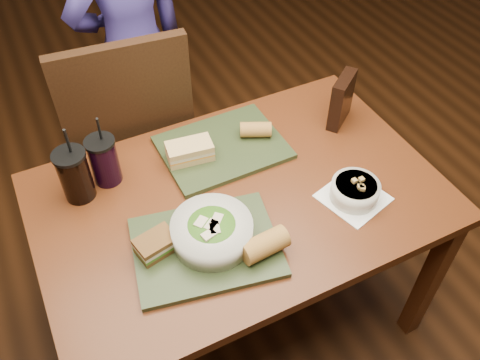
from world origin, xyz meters
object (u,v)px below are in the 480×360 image
object	(u,v)px
tray_near	(206,247)
soup_bowl	(355,191)
tray_far	(223,147)
salad_bowl	(212,230)
dining_table	(240,213)
cup_berry	(104,160)
sandwich_near	(156,245)
diner	(134,50)
sandwich_far	(190,151)
baguette_far	(256,130)
baguette_near	(265,245)
chip_bag	(342,100)
cup_cola	(75,175)
chair_far	(128,136)

from	to	relation	value
tray_near	soup_bowl	bearing A→B (deg)	-3.12
tray_far	salad_bowl	size ratio (longest dim) A/B	1.75
dining_table	cup_berry	xyz separation A→B (m)	(-0.36, 0.26, 0.18)
dining_table	salad_bowl	xyz separation A→B (m)	(-0.16, -0.13, 0.15)
tray_near	sandwich_near	world-z (taller)	sandwich_near
diner	sandwich_far	size ratio (longest dim) A/B	9.23
baguette_far	cup_berry	world-z (taller)	cup_berry
baguette_near	baguette_far	world-z (taller)	baguette_near
diner	sandwich_near	xyz separation A→B (m)	(-0.28, -1.07, 0.04)
baguette_near	cup_berry	xyz separation A→B (m)	(-0.32, 0.50, 0.03)
tray_near	chip_bag	distance (m)	0.76
dining_table	cup_cola	distance (m)	0.55
sandwich_far	chip_bag	xyz separation A→B (m)	(0.58, -0.04, 0.05)
diner	baguette_near	bearing A→B (deg)	76.22
diner	tray_far	size ratio (longest dim) A/B	3.59
salad_bowl	cup_cola	size ratio (longest dim) A/B	0.85
sandwich_near	baguette_near	xyz separation A→B (m)	(0.28, -0.14, 0.01)
soup_bowl	sandwich_far	distance (m)	0.56
tray_far	baguette_far	xyz separation A→B (m)	(0.13, -0.00, 0.04)
dining_table	tray_far	distance (m)	0.25
tray_near	soup_bowl	xyz separation A→B (m)	(0.51, -0.03, 0.03)
chair_far	baguette_near	bearing A→B (deg)	-79.03
tray_near	baguette_near	xyz separation A→B (m)	(0.14, -0.10, 0.04)
diner	sandwich_near	world-z (taller)	diner
baguette_near	sandwich_near	bearing A→B (deg)	152.39
baguette_far	sandwich_far	bearing A→B (deg)	-179.50
baguette_near	chip_bag	bearing A→B (deg)	37.67
chair_far	diner	size ratio (longest dim) A/B	0.72
dining_table	cup_cola	bearing A→B (deg)	153.47
tray_near	soup_bowl	world-z (taller)	soup_bowl
dining_table	cup_cola	size ratio (longest dim) A/B	4.63
diner	soup_bowl	distance (m)	1.20
chair_far	diner	xyz separation A→B (m)	(0.17, 0.37, 0.15)
chip_bag	baguette_far	bearing A→B (deg)	135.63
soup_bowl	chip_bag	world-z (taller)	chip_bag
tray_near	sandwich_near	bearing A→B (deg)	160.90
sandwich_far	baguette_far	bearing A→B (deg)	0.50
chair_far	dining_table	bearing A→B (deg)	-71.01
sandwich_near	salad_bowl	bearing A→B (deg)	-12.16
chair_far	salad_bowl	bearing A→B (deg)	-86.16
sandwich_far	cup_berry	world-z (taller)	cup_berry
baguette_near	salad_bowl	bearing A→B (deg)	136.36
diner	sandwich_near	distance (m)	1.11
diner	chip_bag	xyz separation A→B (m)	(0.54, -0.80, 0.09)
sandwich_near	baguette_far	bearing A→B (deg)	33.01
baguette_far	cup_berry	distance (m)	0.53
dining_table	chair_far	world-z (taller)	chair_far
chair_far	tray_far	xyz separation A→B (m)	(0.25, -0.38, 0.15)
tray_near	chip_bag	xyz separation A→B (m)	(0.68, 0.32, 0.09)
salad_bowl	baguette_near	xyz separation A→B (m)	(0.11, -0.11, -0.01)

